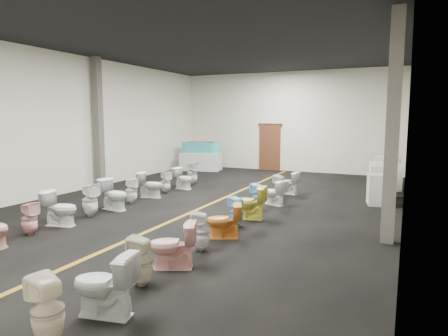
{
  "coord_description": "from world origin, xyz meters",
  "views": [
    {
      "loc": [
        5.02,
        -9.81,
        2.47
      ],
      "look_at": [
        0.04,
        1.0,
        0.94
      ],
      "focal_mm": 32.0,
      "sensor_mm": 36.0,
      "label": 1
    }
  ],
  "objects": [
    {
      "name": "back_door",
      "position": [
        -0.8,
        7.94,
        1.05
      ],
      "size": [
        1.0,
        0.1,
        2.1
      ],
      "primitive_type": "cube",
      "color": "#562D19",
      "rests_on": "floor"
    },
    {
      "name": "appliance_crate_b",
      "position": [
        4.4,
        3.22,
        0.5
      ],
      "size": [
        0.78,
        0.78,
        0.99
      ],
      "primitive_type": "cube",
      "rotation": [
        0.0,
        0.0,
        0.09
      ],
      "color": "silver",
      "rests_on": "floor"
    },
    {
      "name": "toilet_right_7",
      "position": [
        1.62,
        -0.94,
        0.41
      ],
      "size": [
        0.85,
        0.55,
        0.82
      ],
      "primitive_type": "imported",
      "rotation": [
        0.0,
        0.0,
        -1.45
      ],
      "color": "#E4D648",
      "rests_on": "floor"
    },
    {
      "name": "toilet_right_2",
      "position": [
        1.57,
        -5.22,
        0.37
      ],
      "size": [
        0.4,
        0.39,
        0.75
      ],
      "primitive_type": "imported",
      "rotation": [
        0.0,
        0.0,
        -1.39
      ],
      "color": "beige",
      "rests_on": "floor"
    },
    {
      "name": "door_frame",
      "position": [
        -0.8,
        7.95,
        2.12
      ],
      "size": [
        1.15,
        0.08,
        0.1
      ],
      "primitive_type": "cube",
      "color": "#331C11",
      "rests_on": "back_door"
    },
    {
      "name": "display_table",
      "position": [
        -3.68,
        6.51,
        0.41
      ],
      "size": [
        1.96,
        1.24,
        0.81
      ],
      "primitive_type": "cube",
      "rotation": [
        0.0,
        0.0,
        0.19
      ],
      "color": "silver",
      "rests_on": "floor"
    },
    {
      "name": "toilet_left_3",
      "position": [
        -2.09,
        -4.12,
        0.35
      ],
      "size": [
        0.34,
        0.33,
        0.71
      ],
      "primitive_type": "imported",
      "rotation": [
        0.0,
        0.0,
        1.61
      ],
      "color": "#EBABA7",
      "rests_on": "floor"
    },
    {
      "name": "toilet_left_5",
      "position": [
        -2.06,
        -2.38,
        0.42
      ],
      "size": [
        0.44,
        0.43,
        0.84
      ],
      "primitive_type": "imported",
      "rotation": [
        0.0,
        0.0,
        1.41
      ],
      "color": "white",
      "rests_on": "floor"
    },
    {
      "name": "floor",
      "position": [
        0.0,
        0.0,
        0.0
      ],
      "size": [
        16.0,
        16.0,
        0.0
      ],
      "primitive_type": "plane",
      "color": "black",
      "rests_on": "ground"
    },
    {
      "name": "toilet_left_11",
      "position": [
        -2.05,
        2.78,
        0.43
      ],
      "size": [
        0.45,
        0.45,
        0.85
      ],
      "primitive_type": "imported",
      "rotation": [
        0.0,
        0.0,
        1.4
      ],
      "color": "silver",
      "rests_on": "floor"
    },
    {
      "name": "toilet_right_11",
      "position": [
        1.59,
        2.55,
        0.37
      ],
      "size": [
        0.78,
        0.53,
        0.73
      ],
      "primitive_type": "imported",
      "rotation": [
        0.0,
        0.0,
        -1.74
      ],
      "color": "white",
      "rests_on": "floor"
    },
    {
      "name": "column_right",
      "position": [
        4.75,
        -1.5,
        2.25
      ],
      "size": [
        0.25,
        0.25,
        4.5
      ],
      "primitive_type": "cube",
      "color": "#59544C",
      "rests_on": "floor"
    },
    {
      "name": "toilet_left_8",
      "position": [
        -2.1,
        0.24,
        0.4
      ],
      "size": [
        0.85,
        0.6,
        0.79
      ],
      "primitive_type": "imported",
      "rotation": [
        0.0,
        0.0,
        1.79
      ],
      "color": "silver",
      "rests_on": "floor"
    },
    {
      "name": "bathtub",
      "position": [
        -3.68,
        6.51,
        1.07
      ],
      "size": [
        1.85,
        0.82,
        0.55
      ],
      "rotation": [
        0.0,
        0.0,
        0.13
      ],
      "color": "#3FB2B6",
      "rests_on": "display_table"
    },
    {
      "name": "toilet_left_10",
      "position": [
        -1.92,
        1.92,
        0.37
      ],
      "size": [
        0.79,
        0.54,
        0.74
      ],
      "primitive_type": "imported",
      "rotation": [
        0.0,
        0.0,
        1.37
      ],
      "color": "white",
      "rests_on": "floor"
    },
    {
      "name": "appliance_crate_a",
      "position": [
        4.4,
        2.11,
        0.43
      ],
      "size": [
        0.79,
        0.79,
        0.87
      ],
      "primitive_type": "cube",
      "rotation": [
        0.0,
        0.0,
        0.19
      ],
      "color": "beige",
      "rests_on": "floor"
    },
    {
      "name": "toilet_right_9",
      "position": [
        1.68,
        0.82,
        0.36
      ],
      "size": [
        0.8,
        0.64,
        0.71
      ],
      "primitive_type": "imported",
      "rotation": [
        0.0,
        0.0,
        -1.97
      ],
      "color": "white",
      "rests_on": "floor"
    },
    {
      "name": "toilet_left_6",
      "position": [
        -2.01,
        -1.54,
        0.42
      ],
      "size": [
        0.86,
        0.55,
        0.83
      ],
      "primitive_type": "imported",
      "rotation": [
        0.0,
        0.0,
        1.47
      ],
      "color": "white",
      "rests_on": "floor"
    },
    {
      "name": "appliance_crate_d",
      "position": [
        4.4,
        6.0,
        0.52
      ],
      "size": [
        0.91,
        0.91,
        1.04
      ],
      "primitive_type": "cube",
      "rotation": [
        0.0,
        0.0,
        -0.3
      ],
      "color": "silver",
      "rests_on": "floor"
    },
    {
      "name": "wall_left",
      "position": [
        -5.0,
        0.0,
        2.25
      ],
      "size": [
        0.0,
        16.0,
        16.0
      ],
      "primitive_type": "plane",
      "rotation": [
        1.57,
        0.0,
        1.57
      ],
      "color": "beige",
      "rests_on": "ground"
    },
    {
      "name": "toilet_right_5",
      "position": [
        1.7,
        -2.59,
        0.36
      ],
      "size": [
        0.81,
        0.66,
        0.72
      ],
      "primitive_type": "imported",
      "rotation": [
        0.0,
        0.0,
        -1.15
      ],
      "color": "orange",
      "rests_on": "floor"
    },
    {
      "name": "toilet_right_10",
      "position": [
        1.58,
        1.7,
        0.37
      ],
      "size": [
        0.42,
        0.41,
        0.73
      ],
      "primitive_type": "imported",
      "rotation": [
        0.0,
        0.0,
        -1.86
      ],
      "color": "beige",
      "rests_on": "floor"
    },
    {
      "name": "wall_back",
      "position": [
        0.0,
        8.0,
        2.25
      ],
      "size": [
        10.0,
        0.0,
        10.0
      ],
      "primitive_type": "plane",
      "rotation": [
        1.57,
        0.0,
        0.0
      ],
      "color": "beige",
      "rests_on": "ground"
    },
    {
      "name": "ceiling",
      "position": [
        0.0,
        0.0,
        4.5
      ],
      "size": [
        16.0,
        16.0,
        0.0
      ],
      "primitive_type": "plane",
      "rotation": [
        3.14,
        0.0,
        0.0
      ],
      "color": "black",
      "rests_on": "ground"
    },
    {
      "name": "appliance_crate_c",
      "position": [
        4.4,
        4.65,
        0.47
      ],
      "size": [
        1.09,
        1.09,
        0.94
      ],
      "primitive_type": "cube",
      "rotation": [
        0.0,
        0.0,
        0.43
      ],
      "color": "silver",
      "rests_on": "floor"
    },
    {
      "name": "toilet_right_8",
      "position": [
        1.52,
        -0.06,
        0.37
      ],
      "size": [
        0.43,
        0.43,
        0.73
      ],
      "primitive_type": "imported",
      "rotation": [
        0.0,
        0.0,
        -1.94
      ],
      "color": "#6DB8E7",
      "rests_on": "floor"
    },
    {
      "name": "wall_right",
      "position": [
        5.0,
        0.0,
        2.25
      ],
      "size": [
        0.0,
        16.0,
        16.0
      ],
      "primitive_type": "plane",
      "rotation": [
        1.57,
        0.0,
        -1.57
      ],
      "color": "beige",
      "rests_on": "ground"
    },
    {
      "name": "toilet_left_4",
      "position": [
        -2.08,
        -3.3,
        0.4
      ],
      "size": [
        0.87,
        0.6,
        0.81
      ],
      "primitive_type": "imported",
      "rotation": [
        0.0,
        0.0,
        1.77
      ],
      "color": "white",
      "rests_on": "floor"
    },
    {
      "name": "toilet_right_1",
      "position": [
        1.7,
        -6.15,
        0.41
      ],
      "size": [
        0.88,
        0.61,
        0.82
      ],
      "primitive_type": "imported",
      "rotation": [
        0.0,
        0.0,
        -1.37
      ],
      "color": "silver",
      "rests_on": "floor"
    },
    {
      "name": "toilet_right_3",
      "position": [
        1.63,
        -4.45,
        0.39
      ],
      "size": [
        0.87,
        0.7,
        0.78
      ],
      "primitive_type": "imported",
      "rotation": [
        0.0,
        0.0,
        -1.16
      ],
      "color": "beige",
      "rests_on": "floor"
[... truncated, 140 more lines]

